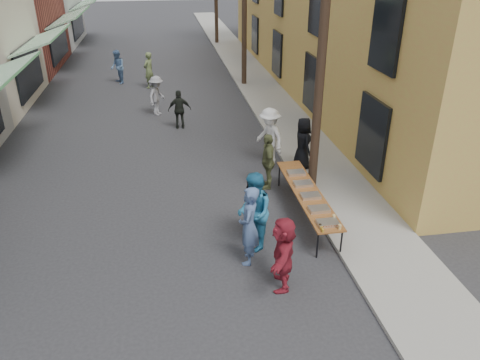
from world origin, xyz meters
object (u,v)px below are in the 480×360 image
object	(u,v)px
guest_front_a	(254,207)
server	(303,143)
utility_pole_near	(323,36)
guest_front_c	(254,212)
catering_tray_sausage	(328,223)
serving_table	(307,193)

from	to	relation	value
guest_front_a	server	xyz separation A→B (m)	(2.27, 3.52, 0.15)
utility_pole_near	server	bearing A→B (deg)	87.80
utility_pole_near	guest_front_c	distance (m)	5.05
catering_tray_sausage	server	xyz separation A→B (m)	(0.71, 4.52, 0.16)
guest_front_a	utility_pole_near	bearing A→B (deg)	143.59
guest_front_c	serving_table	bearing A→B (deg)	127.75
catering_tray_sausage	guest_front_a	bearing A→B (deg)	147.46
utility_pole_near	catering_tray_sausage	xyz separation A→B (m)	(-0.66, -3.22, -3.71)
guest_front_a	server	distance (m)	4.19
catering_tray_sausage	guest_front_a	size ratio (longest dim) A/B	0.32
catering_tray_sausage	utility_pole_near	bearing A→B (deg)	78.48
utility_pole_near	guest_front_a	distance (m)	4.86
catering_tray_sausage	server	bearing A→B (deg)	81.12
serving_table	guest_front_a	size ratio (longest dim) A/B	2.52
serving_table	guest_front_c	world-z (taller)	guest_front_c
utility_pole_near	catering_tray_sausage	size ratio (longest dim) A/B	18.00
utility_pole_near	guest_front_a	world-z (taller)	utility_pole_near
catering_tray_sausage	guest_front_a	world-z (taller)	guest_front_a
utility_pole_near	guest_front_a	bearing A→B (deg)	-134.94
catering_tray_sausage	serving_table	bearing A→B (deg)	90.00
serving_table	catering_tray_sausage	size ratio (longest dim) A/B	8.00
server	guest_front_c	bearing A→B (deg)	142.47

